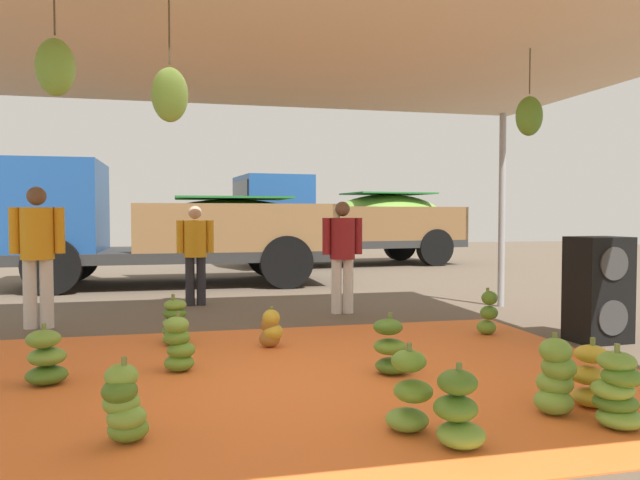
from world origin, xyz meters
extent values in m
plane|color=brown|center=(0.00, 3.00, 0.00)|extent=(40.00, 40.00, 0.00)
cube|color=orange|center=(0.00, 0.00, 0.01)|extent=(6.06, 4.55, 0.01)
cylinder|color=#9EA0A5|center=(3.80, 3.30, 1.46)|extent=(0.10, 0.10, 2.91)
cube|color=beige|center=(0.00, 0.00, 2.94)|extent=(8.00, 7.00, 0.06)
cylinder|color=#4C422D|center=(2.16, -0.02, 2.71)|extent=(0.01, 0.01, 0.41)
ellipsoid|color=#518428|center=(2.16, -0.02, 2.30)|extent=(0.24, 0.24, 0.36)
cylinder|color=#4C422D|center=(-1.04, -0.85, 2.65)|extent=(0.01, 0.01, 0.52)
ellipsoid|color=#75A83D|center=(-1.04, -0.85, 2.19)|extent=(0.24, 0.24, 0.36)
cylinder|color=#4C422D|center=(-1.74, -0.89, 2.72)|extent=(0.01, 0.01, 0.39)
ellipsoid|color=#6B9E38|center=(-1.74, -0.89, 2.33)|extent=(0.24, 0.24, 0.36)
ellipsoid|color=#477523|center=(0.83, -0.07, 0.08)|extent=(0.44, 0.44, 0.14)
ellipsoid|color=#60932D|center=(0.79, -0.09, 0.25)|extent=(0.37, 0.37, 0.14)
ellipsoid|color=#477523|center=(0.78, -0.09, 0.43)|extent=(0.31, 0.31, 0.14)
cylinder|color=olive|center=(0.80, -0.07, 0.49)|extent=(0.04, 0.04, 0.12)
ellipsoid|color=#60932D|center=(-1.01, 1.60, 0.07)|extent=(0.41, 0.41, 0.12)
ellipsoid|color=#518428|center=(-1.02, 1.61, 0.16)|extent=(0.30, 0.30, 0.12)
ellipsoid|color=#75A83D|center=(-1.02, 1.58, 0.25)|extent=(0.29, 0.29, 0.12)
ellipsoid|color=#477523|center=(-1.02, 1.63, 0.34)|extent=(0.35, 0.35, 0.12)
ellipsoid|color=#6B9E38|center=(-1.02, 1.64, 0.43)|extent=(0.27, 0.27, 0.12)
cylinder|color=olive|center=(-1.04, 1.61, 0.49)|extent=(0.04, 0.04, 0.12)
ellipsoid|color=#477523|center=(-2.05, 0.28, 0.08)|extent=(0.38, 0.38, 0.15)
ellipsoid|color=#6B9E38|center=(-2.04, 0.29, 0.23)|extent=(0.32, 0.32, 0.15)
ellipsoid|color=#6B9E38|center=(-2.07, 0.27, 0.38)|extent=(0.27, 0.27, 0.15)
cylinder|color=olive|center=(-2.06, 0.29, 0.44)|extent=(0.04, 0.04, 0.12)
ellipsoid|color=#75A83D|center=(0.64, -1.76, 0.09)|extent=(0.34, 0.34, 0.15)
ellipsoid|color=#518428|center=(0.61, -1.73, 0.24)|extent=(0.35, 0.35, 0.15)
ellipsoid|color=#477523|center=(0.63, -1.73, 0.40)|extent=(0.34, 0.34, 0.15)
cylinder|color=olive|center=(0.63, -1.74, 0.46)|extent=(0.04, 0.04, 0.12)
ellipsoid|color=#75A83D|center=(1.54, -1.35, 0.10)|extent=(0.27, 0.27, 0.17)
ellipsoid|color=#75A83D|center=(1.58, -1.31, 0.22)|extent=(0.26, 0.26, 0.17)
ellipsoid|color=#6B9E38|center=(1.58, -1.36, 0.34)|extent=(0.31, 0.31, 0.17)
ellipsoid|color=#6B9E38|center=(1.54, -1.37, 0.46)|extent=(0.31, 0.31, 0.17)
cylinder|color=olive|center=(1.55, -1.34, 0.52)|extent=(0.04, 0.04, 0.12)
ellipsoid|color=gold|center=(1.92, -1.26, 0.07)|extent=(0.39, 0.39, 0.13)
ellipsoid|color=gold|center=(1.90, -1.23, 0.23)|extent=(0.31, 0.31, 0.13)
ellipsoid|color=gold|center=(1.92, -1.24, 0.39)|extent=(0.24, 0.24, 0.13)
cylinder|color=olive|center=(1.93, -1.25, 0.45)|extent=(0.04, 0.04, 0.12)
ellipsoid|color=#60932D|center=(-1.30, -1.20, 0.09)|extent=(0.31, 0.31, 0.15)
ellipsoid|color=#75A83D|center=(-1.31, -1.22, 0.17)|extent=(0.32, 0.32, 0.15)
ellipsoid|color=#75A83D|center=(-1.34, -1.19, 0.25)|extent=(0.23, 0.23, 0.15)
ellipsoid|color=#477523|center=(-1.35, -1.22, 0.33)|extent=(0.29, 0.29, 0.15)
ellipsoid|color=#75A83D|center=(-1.34, -1.19, 0.41)|extent=(0.28, 0.28, 0.15)
cylinder|color=olive|center=(-1.32, -1.20, 0.47)|extent=(0.04, 0.04, 0.12)
ellipsoid|color=#6B9E38|center=(0.43, -1.42, 0.08)|extent=(0.38, 0.38, 0.14)
ellipsoid|color=#60932D|center=(0.46, -1.44, 0.27)|extent=(0.34, 0.34, 0.14)
ellipsoid|color=#60932D|center=(0.45, -1.40, 0.46)|extent=(0.31, 0.31, 0.14)
cylinder|color=olive|center=(0.44, -1.41, 0.52)|extent=(0.04, 0.04, 0.12)
ellipsoid|color=#996628|center=(-0.06, 1.25, 0.10)|extent=(0.32, 0.32, 0.18)
ellipsoid|color=gold|center=(-0.02, 1.22, 0.17)|extent=(0.28, 0.28, 0.18)
ellipsoid|color=#996628|center=(-0.05, 1.25, 0.25)|extent=(0.25, 0.25, 0.18)
ellipsoid|color=gold|center=(-0.04, 1.22, 0.32)|extent=(0.24, 0.24, 0.18)
cylinder|color=olive|center=(-0.04, 1.23, 0.38)|extent=(0.04, 0.04, 0.12)
ellipsoid|color=#60932D|center=(-0.99, 0.45, 0.08)|extent=(0.35, 0.35, 0.15)
ellipsoid|color=#60932D|center=(-0.97, 0.46, 0.20)|extent=(0.35, 0.35, 0.15)
ellipsoid|color=#60932D|center=(-1.01, 0.48, 0.31)|extent=(0.31, 0.31, 0.15)
ellipsoid|color=#75A83D|center=(-1.01, 0.46, 0.42)|extent=(0.23, 0.23, 0.15)
cylinder|color=olive|center=(-0.99, 0.48, 0.48)|extent=(0.04, 0.04, 0.12)
ellipsoid|color=#60932D|center=(2.50, 1.34, 0.09)|extent=(0.32, 0.32, 0.16)
ellipsoid|color=#518428|center=(2.51, 1.32, 0.26)|extent=(0.29, 0.29, 0.16)
ellipsoid|color=#518428|center=(2.52, 1.32, 0.43)|extent=(0.26, 0.26, 0.16)
cylinder|color=olive|center=(2.49, 1.32, 0.49)|extent=(0.04, 0.04, 0.12)
ellipsoid|color=#75A83D|center=(1.80, -1.70, 0.08)|extent=(0.42, 0.42, 0.13)
ellipsoid|color=#477523|center=(1.79, -1.65, 0.17)|extent=(0.39, 0.39, 0.13)
ellipsoid|color=#75A83D|center=(1.77, -1.66, 0.26)|extent=(0.36, 0.36, 0.13)
ellipsoid|color=#518428|center=(1.80, -1.70, 0.35)|extent=(0.33, 0.33, 0.13)
ellipsoid|color=#6B9E38|center=(1.79, -1.67, 0.44)|extent=(0.31, 0.31, 0.13)
cylinder|color=olive|center=(1.78, -1.68, 0.50)|extent=(0.04, 0.04, 0.12)
cube|color=#2D2D2D|center=(-1.03, 7.43, 0.60)|extent=(6.08, 2.52, 0.20)
cube|color=#1E4C93|center=(-3.21, 7.44, 1.55)|extent=(1.71, 2.29, 1.70)
cube|color=#232D38|center=(-4.08, 7.45, 1.89)|extent=(0.04, 1.98, 0.75)
cube|color=olive|center=(0.11, 6.22, 1.15)|extent=(3.76, 0.10, 0.90)
cube|color=olive|center=(0.13, 8.62, 1.15)|extent=(3.76, 0.10, 0.90)
cube|color=olive|center=(1.96, 7.41, 1.15)|extent=(0.10, 2.48, 0.90)
ellipsoid|color=#60932D|center=(0.12, 7.42, 1.20)|extent=(3.32, 2.10, 1.01)
cube|color=#237533|center=(0.12, 7.42, 1.73)|extent=(2.27, 1.90, 0.04)
cylinder|color=black|center=(-3.10, 6.30, 0.50)|extent=(1.00, 0.29, 1.00)
cylinder|color=black|center=(-3.09, 8.58, 0.50)|extent=(1.00, 0.29, 1.00)
cylinder|color=black|center=(1.02, 6.28, 0.50)|extent=(1.00, 0.29, 1.00)
cylinder|color=black|center=(1.04, 8.56, 0.50)|extent=(1.00, 0.29, 1.00)
cube|color=#2D2D2D|center=(3.67, 11.16, 0.60)|extent=(6.29, 2.92, 0.20)
cube|color=#1E4C93|center=(1.49, 10.94, 1.55)|extent=(1.91, 2.30, 1.70)
cube|color=#232D38|center=(0.64, 10.86, 1.89)|extent=(0.21, 1.85, 0.75)
cube|color=brown|center=(4.94, 10.16, 1.15)|extent=(3.76, 0.45, 0.90)
cube|color=brown|center=(4.71, 12.39, 1.15)|extent=(3.76, 0.45, 0.90)
cube|color=brown|center=(6.66, 11.46, 1.15)|extent=(0.31, 2.32, 0.90)
ellipsoid|color=#75A83D|center=(4.83, 11.27, 1.33)|extent=(3.50, 2.27, 1.26)
cube|color=#237533|center=(4.83, 11.27, 1.98)|extent=(2.43, 1.98, 0.04)
cylinder|color=black|center=(1.72, 9.90, 0.50)|extent=(1.02, 0.38, 1.00)
cylinder|color=black|center=(1.51, 12.01, 0.50)|extent=(1.02, 0.38, 1.00)
cylinder|color=black|center=(5.84, 10.31, 0.50)|extent=(1.02, 0.38, 1.00)
cylinder|color=black|center=(5.63, 12.42, 0.50)|extent=(1.02, 0.38, 1.00)
cylinder|color=#26262D|center=(-0.80, 4.48, 0.37)|extent=(0.14, 0.14, 0.75)
cylinder|color=#26262D|center=(-0.63, 4.48, 0.37)|extent=(0.14, 0.14, 0.75)
cylinder|color=orange|center=(-0.71, 4.48, 1.03)|extent=(0.34, 0.34, 0.56)
cylinder|color=orange|center=(-0.94, 4.48, 1.06)|extent=(0.11, 0.11, 0.50)
cylinder|color=orange|center=(-0.49, 4.48, 1.06)|extent=(0.11, 0.11, 0.50)
sphere|color=tan|center=(-0.71, 4.48, 1.43)|extent=(0.20, 0.20, 0.20)
cylinder|color=silver|center=(-2.75, 3.00, 0.42)|extent=(0.16, 0.16, 0.85)
cylinder|color=silver|center=(-2.56, 3.00, 0.42)|extent=(0.16, 0.16, 0.85)
cylinder|color=orange|center=(-2.65, 3.00, 1.17)|extent=(0.39, 0.39, 0.64)
cylinder|color=orange|center=(-2.91, 3.00, 1.20)|extent=(0.12, 0.12, 0.57)
cylinder|color=orange|center=(-2.40, 3.00, 1.20)|extent=(0.12, 0.12, 0.57)
sphere|color=brown|center=(-2.65, 3.00, 1.62)|extent=(0.23, 0.23, 0.23)
cylinder|color=silver|center=(1.19, 3.23, 0.39)|extent=(0.14, 0.14, 0.77)
cylinder|color=silver|center=(1.37, 3.23, 0.39)|extent=(0.14, 0.14, 0.77)
cylinder|color=maroon|center=(1.28, 3.23, 1.06)|extent=(0.35, 0.35, 0.58)
cylinder|color=maroon|center=(1.05, 3.23, 1.09)|extent=(0.11, 0.11, 0.51)
cylinder|color=maroon|center=(1.51, 3.23, 1.09)|extent=(0.11, 0.11, 0.51)
sphere|color=brown|center=(1.28, 3.23, 1.48)|extent=(0.21, 0.21, 0.21)
cube|color=black|center=(3.51, 0.74, 0.30)|extent=(0.62, 0.51, 0.60)
cylinder|color=#383838|center=(3.51, 0.49, 0.30)|extent=(0.38, 0.05, 0.38)
cube|color=black|center=(3.51, 0.74, 0.88)|extent=(0.62, 0.51, 0.55)
cylinder|color=#383838|center=(3.51, 0.49, 0.88)|extent=(0.35, 0.04, 0.35)
camera|label=1|loc=(-1.01, -5.07, 1.40)|focal=34.37mm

